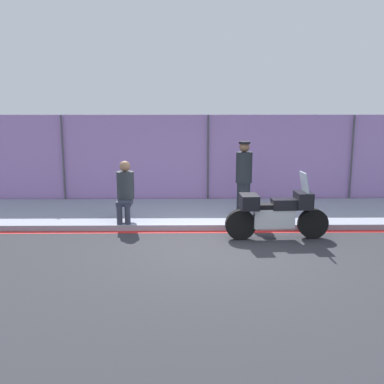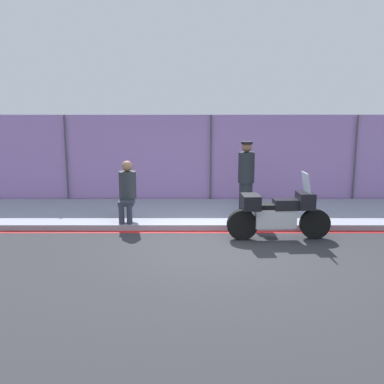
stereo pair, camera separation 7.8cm
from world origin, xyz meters
name	(u,v)px [view 1 (the left image)]	position (x,y,z in m)	size (l,w,h in m)	color
ground_plane	(217,249)	(0.00, 0.00, 0.00)	(120.00, 120.00, 0.00)	#2D2D33
sidewalk	(210,213)	(0.00, 2.68, 0.07)	(30.19, 2.85, 0.13)	#8E93A3
curb_paint_stripe	(214,232)	(0.00, 1.17, 0.00)	(30.19, 0.18, 0.01)	red
storefront_fence	(208,159)	(0.00, 4.20, 1.25)	(28.68, 0.17, 2.51)	#AD7FC6
motorcycle	(276,213)	(1.27, 0.65, 0.57)	(2.19, 0.56, 1.42)	black
officer_standing	(244,177)	(0.81, 2.49, 1.04)	(0.40, 0.40, 1.77)	#1E2328
person_seated_on_curb	(125,188)	(-2.03, 1.75, 0.90)	(0.40, 0.71, 1.38)	#2D3342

